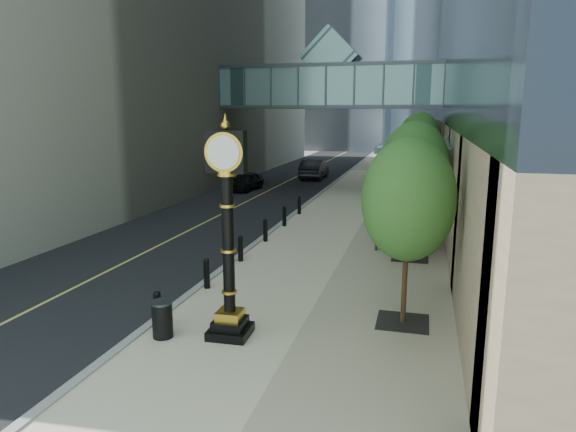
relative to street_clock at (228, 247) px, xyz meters
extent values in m
plane|color=gray|center=(0.65, -1.00, -2.42)|extent=(320.00, 320.00, 0.00)
cube|color=black|center=(-6.35, 39.00, -2.41)|extent=(8.00, 180.00, 0.02)
cube|color=beige|center=(1.65, 39.00, -2.39)|extent=(8.00, 180.00, 0.06)
cube|color=gray|center=(-2.35, 39.00, -2.39)|extent=(0.25, 180.00, 0.07)
cube|color=slate|center=(-2.35, 27.00, 5.08)|extent=(17.00, 4.00, 3.00)
cube|color=#383F44|center=(-2.35, 27.00, 3.63)|extent=(17.00, 4.20, 0.25)
cube|color=#383F44|center=(-2.35, 27.00, 6.53)|extent=(17.00, 4.20, 0.25)
cube|color=slate|center=(-2.35, 27.00, 7.18)|extent=(4.24, 3.00, 4.24)
cube|color=#383F44|center=(4.15, 13.00, 1.78)|extent=(3.00, 8.00, 0.25)
cube|color=slate|center=(4.15, 13.00, 1.93)|extent=(2.80, 7.80, 0.06)
cylinder|color=#383F44|center=(2.85, 9.30, -0.32)|extent=(0.12, 0.12, 4.20)
cylinder|color=#383F44|center=(2.85, 16.70, -0.32)|extent=(0.12, 0.12, 4.20)
cylinder|color=black|center=(-2.05, 0.00, -1.91)|extent=(0.20, 0.20, 0.90)
cylinder|color=black|center=(-2.05, 3.20, -1.91)|extent=(0.20, 0.20, 0.90)
cylinder|color=black|center=(-2.05, 6.40, -1.91)|extent=(0.20, 0.20, 0.90)
cylinder|color=black|center=(-2.05, 9.60, -1.91)|extent=(0.20, 0.20, 0.90)
cylinder|color=black|center=(-2.05, 12.80, -1.91)|extent=(0.20, 0.20, 0.90)
cylinder|color=black|center=(-2.05, 16.00, -1.91)|extent=(0.20, 0.20, 0.90)
cube|color=black|center=(4.25, 2.00, -2.35)|extent=(1.40, 1.40, 0.02)
cylinder|color=#48311E|center=(4.25, 2.00, -1.03)|extent=(0.14, 0.14, 2.67)
ellipsoid|color=#2B6023|center=(4.25, 2.00, 1.04)|extent=(2.45, 2.45, 3.26)
cube|color=black|center=(4.25, 8.50, -2.35)|extent=(1.40, 1.40, 0.02)
cylinder|color=#48311E|center=(4.25, 8.50, -0.95)|extent=(0.14, 0.14, 2.83)
ellipsoid|color=#2B6023|center=(4.25, 8.50, 1.24)|extent=(2.59, 2.59, 3.46)
cube|color=black|center=(4.25, 15.00, -2.35)|extent=(1.40, 1.40, 0.02)
cylinder|color=#48311E|center=(4.25, 15.00, -1.15)|extent=(0.14, 0.14, 2.43)
ellipsoid|color=#2B6023|center=(4.25, 15.00, 0.73)|extent=(2.23, 2.23, 2.97)
cube|color=black|center=(4.25, 21.50, -2.35)|extent=(1.40, 1.40, 0.02)
cylinder|color=#48311E|center=(4.25, 21.50, -0.87)|extent=(0.14, 0.14, 2.98)
ellipsoid|color=#2B6023|center=(4.25, 21.50, 1.44)|extent=(2.73, 2.73, 3.65)
cube|color=black|center=(4.25, 28.00, -2.35)|extent=(1.40, 1.40, 0.02)
cylinder|color=#48311E|center=(4.25, 28.00, -0.88)|extent=(0.14, 0.14, 2.96)
ellipsoid|color=#2B6023|center=(4.25, 28.00, 1.41)|extent=(2.71, 2.71, 3.62)
cube|color=black|center=(0.00, 0.00, -2.25)|extent=(1.06, 1.06, 0.23)
cube|color=black|center=(0.00, 0.00, -2.02)|extent=(0.82, 0.82, 0.23)
cube|color=gold|center=(0.00, 0.00, -1.79)|extent=(0.65, 0.65, 0.23)
cylinder|color=black|center=(0.00, 0.00, 0.08)|extent=(0.29, 0.29, 3.52)
cube|color=black|center=(0.00, 0.00, 2.35)|extent=(0.98, 0.38, 1.02)
cylinder|color=white|center=(0.00, 0.20, 2.35)|extent=(0.80, 0.08, 0.79)
cylinder|color=white|center=(0.00, -0.20, 2.35)|extent=(0.80, 0.08, 0.79)
sphere|color=gold|center=(0.00, 0.00, 2.97)|extent=(0.23, 0.23, 0.23)
cylinder|color=black|center=(-1.63, -0.52, -1.91)|extent=(0.65, 0.65, 0.90)
imported|color=#B9B5AA|center=(4.93, 12.40, -1.50)|extent=(0.69, 0.52, 1.72)
imported|color=black|center=(-8.05, 23.90, -1.73)|extent=(1.96, 4.08, 1.35)
imported|color=black|center=(-4.57, 31.93, -1.56)|extent=(1.86, 5.11, 1.68)
camera|label=1|loc=(4.59, -11.53, 3.29)|focal=32.00mm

